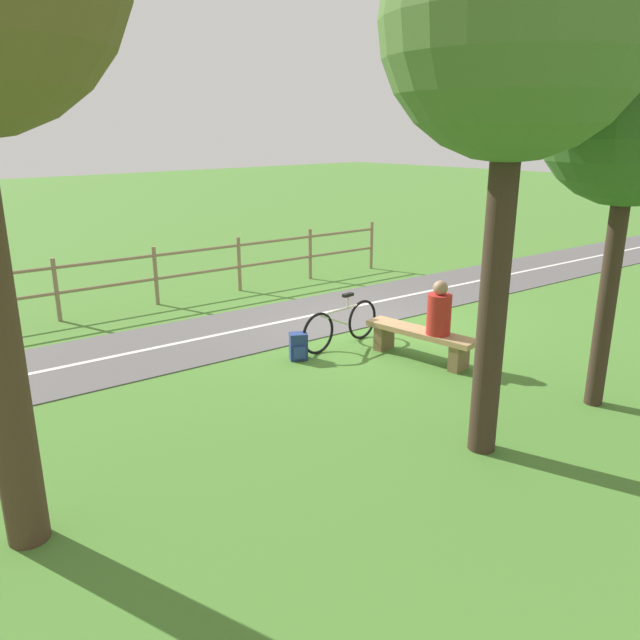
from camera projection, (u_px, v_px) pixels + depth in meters
The scene contains 9 objects.
ground_plane at pixel (369, 327), 10.96m from camera, with size 80.00×80.00×0.00m, color #477A2D.
paved_path at pixel (114, 357), 9.49m from camera, with size 2.26×36.00×0.02m, color #565454.
path_centre_line at pixel (114, 356), 9.49m from camera, with size 0.10×32.00×0.00m, color silver.
bench at pixel (420, 339), 9.35m from camera, with size 1.82×0.55×0.47m.
person_seated at pixel (439, 311), 9.01m from camera, with size 0.39×0.39×0.80m.
bicycle at pixel (341, 325), 9.90m from camera, with size 0.14×1.69×0.84m.
backpack at pixel (299, 347), 9.36m from camera, with size 0.32×0.33×0.41m.
tree_by_path at pixel (633, 116), 6.90m from camera, with size 2.06×2.06×4.54m.
tree_far_left at pixel (517, 26), 5.56m from camera, with size 2.50×2.50×5.52m.
Camera 1 is at (-7.19, 7.61, 3.35)m, focal length 34.94 mm.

